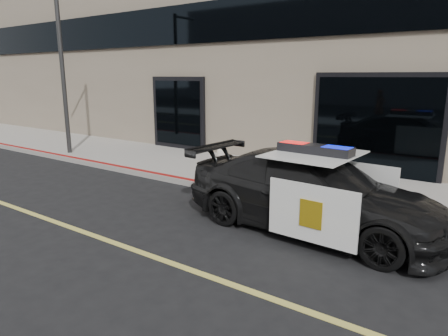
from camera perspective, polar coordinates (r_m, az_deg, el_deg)
The scene contains 5 objects.
ground at distance 5.29m, azimuth 10.24°, elevation -19.03°, with size 120.00×120.00×0.00m, color black.
sidewalk_n at distance 9.92m, azimuth 23.26°, elevation -3.92°, with size 60.00×3.50×0.15m, color gray.
police_car at distance 7.48m, azimuth 12.56°, elevation -3.37°, with size 2.51×5.07×1.60m.
fire_hydrant at distance 10.85m, azimuth -0.52°, elevation 0.85°, with size 0.33×0.46×0.73m.
street_light at distance 14.78m, azimuth -22.34°, elevation 13.17°, with size 0.15×1.34×5.26m.
Camera 1 is at (1.80, -4.11, 2.80)m, focal length 32.00 mm.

